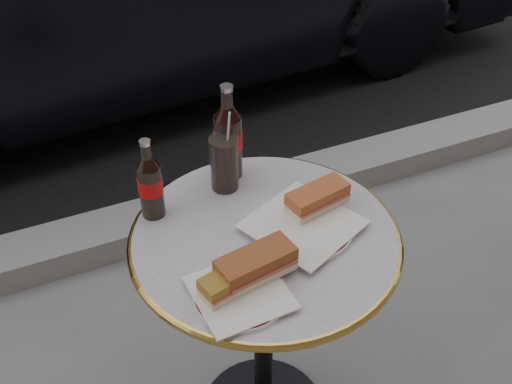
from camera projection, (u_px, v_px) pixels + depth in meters
name	position (u px, v px, depth m)	size (l,w,h in m)	color
curb	(168.00, 219.00, 2.52)	(40.00, 0.20, 0.12)	gray
bistro_table	(264.00, 337.00, 1.68)	(0.62, 0.62, 0.73)	#BAB2C4
plate_left	(240.00, 295.00, 1.30)	(0.19, 0.19, 0.01)	white
plate_right	(303.00, 227.00, 1.46)	(0.23, 0.23, 0.01)	silver
sandwich_left_a	(231.00, 282.00, 1.29)	(0.13, 0.06, 0.05)	olive
sandwich_left_b	(256.00, 266.00, 1.32)	(0.17, 0.08, 0.06)	brown
sandwich_right	(317.00, 199.00, 1.49)	(0.15, 0.07, 0.05)	#B5552E
cola_bottle_left	(149.00, 179.00, 1.44)	(0.06, 0.06, 0.21)	black
cola_bottle_right	(228.00, 132.00, 1.54)	(0.07, 0.07, 0.25)	black
cola_glass	(224.00, 163.00, 1.54)	(0.07, 0.07, 0.14)	black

